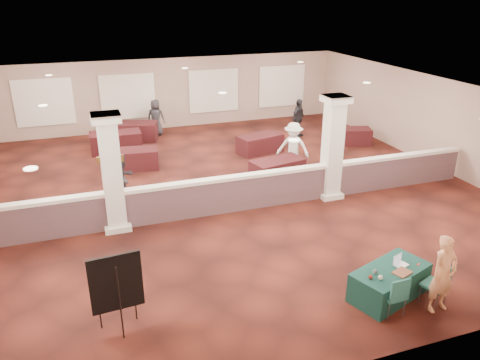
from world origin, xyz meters
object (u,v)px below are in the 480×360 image
object	(u,v)px
conf_chair_main	(439,283)
far_table_front_center	(277,170)
far_table_back_left	(116,142)
attendee_d	(156,117)
near_table	(389,282)
attendee_b	(293,147)
conf_chair_side	(395,293)
easel_board	(116,284)
far_table_front_left	(133,159)
far_table_front_right	(350,136)
woman	(443,274)
far_table_back_right	(260,144)
attendee_c	(298,118)
far_table_back_center	(135,131)
attendee_a	(123,178)

from	to	relation	value
conf_chair_main	far_table_front_center	distance (m)	7.39
far_table_back_left	attendee_d	size ratio (longest dim) A/B	1.24
far_table_back_left	near_table	bearing A→B (deg)	-68.77
attendee_d	attendee_b	bearing A→B (deg)	146.72
conf_chair_side	far_table_front_center	distance (m)	7.42
conf_chair_main	easel_board	world-z (taller)	easel_board
near_table	far_table_front_left	distance (m)	10.36
conf_chair_main	far_table_front_right	size ratio (longest dim) A/B	0.54
woman	attendee_d	world-z (taller)	woman
far_table_back_right	attendee_c	distance (m)	2.84
near_table	easel_board	distance (m)	5.57
woman	far_table_back_right	world-z (taller)	woman
near_table	conf_chair_main	distance (m)	0.97
far_table_back_center	attendee_c	size ratio (longest dim) A/B	1.13
attendee_a	conf_chair_side	bearing A→B (deg)	-97.00
attendee_a	near_table	bearing A→B (deg)	-93.01
conf_chair_main	attendee_b	xyz separation A→B (m)	(0.47, 8.00, 0.36)
easel_board	woman	bearing A→B (deg)	-17.88
conf_chair_side	far_table_back_center	xyz separation A→B (m)	(-3.33, 13.59, -0.15)
far_table_front_right	far_table_front_center	bearing A→B (deg)	-149.04
far_table_front_left	far_table_front_center	world-z (taller)	far_table_front_center
near_table	far_table_front_left	world-z (taller)	far_table_front_left
far_table_front_center	attendee_b	distance (m)	1.18
attendee_d	near_table	bearing A→B (deg)	125.49
conf_chair_main	far_table_front_center	xyz separation A→B (m)	(-0.39, 7.38, -0.16)
far_table_front_center	far_table_back_right	distance (m)	2.94
far_table_back_right	attendee_b	xyz separation A→B (m)	(0.36, -2.28, 0.53)
far_table_front_center	far_table_back_right	world-z (taller)	far_table_front_center
far_table_front_right	far_table_back_left	bearing A→B (deg)	166.97
woman	attendee_c	size ratio (longest dim) A/B	0.98
conf_chair_side	far_table_front_right	bearing A→B (deg)	61.28
near_table	attendee_c	world-z (taller)	attendee_c
far_table_front_left	attendee_c	world-z (taller)	attendee_c
attendee_b	easel_board	bearing A→B (deg)	-98.20
conf_chair_main	far_table_back_center	xyz separation A→B (m)	(-4.39, 13.58, -0.14)
conf_chair_main	conf_chair_side	bearing A→B (deg)	160.23
attendee_a	easel_board	bearing A→B (deg)	-135.34
attendee_b	attendee_d	distance (m)	7.18
conf_chair_main	far_table_front_right	bearing A→B (deg)	47.66
conf_chair_side	easel_board	distance (m)	5.36
far_table_back_left	attendee_a	distance (m)	4.99
far_table_front_center	attendee_b	world-z (taller)	attendee_b
woman	attendee_c	bearing A→B (deg)	72.70
conf_chair_main	attendee_d	bearing A→B (deg)	83.26
far_table_front_right	far_table_back_center	world-z (taller)	far_table_back_center
far_table_back_left	attendee_b	world-z (taller)	attendee_b
far_table_back_center	far_table_front_left	bearing A→B (deg)	-98.13
far_table_front_left	attendee_c	distance (m)	7.57
far_table_back_right	attendee_a	world-z (taller)	attendee_a
far_table_back_left	far_table_back_right	size ratio (longest dim) A/B	1.11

